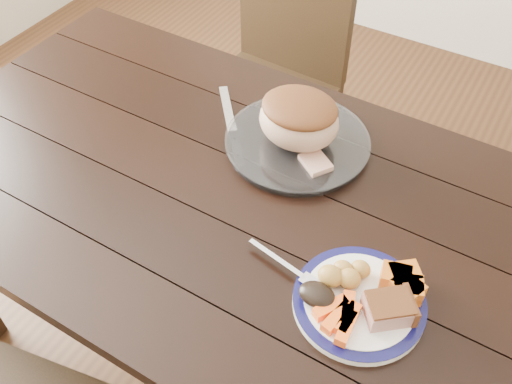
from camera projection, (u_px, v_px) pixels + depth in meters
The scene contains 15 objects.
ground at pixel (238, 348), 1.83m from camera, with size 4.00×4.00×0.00m, color #472B16.
dining_table at pixel (231, 215), 1.35m from camera, with size 1.61×0.92×0.75m.
chair_far at pixel (276, 69), 1.98m from camera, with size 0.44×0.45×0.93m.
dinner_plate at pixel (359, 303), 1.07m from camera, with size 0.25×0.25×0.02m, color white.
plate_rim at pixel (359, 300), 1.06m from camera, with size 0.25×0.25×0.02m, color #0C0C3C.
serving_platter at pixel (297, 143), 1.37m from camera, with size 0.34×0.34×0.02m, color white.
pork_slice at pixel (389, 309), 1.03m from camera, with size 0.08×0.07×0.04m, color #AE766A.
roasted_potatoes at pixel (344, 274), 1.08m from camera, with size 0.09×0.09×0.04m.
carrot_batons at pixel (342, 316), 1.03m from camera, with size 0.08×0.11×0.02m.
pumpkin_wedges at pixel (403, 283), 1.06m from camera, with size 0.09×0.09×0.04m.
dark_mushroom at pixel (317, 295), 1.05m from camera, with size 0.07×0.05×0.03m, color black.
fork at pixel (290, 268), 1.11m from camera, with size 0.18×0.05×0.00m.
roast_joint at pixel (299, 121), 1.32m from camera, with size 0.19×0.17×0.13m, color tan.
cut_slice at pixel (316, 163), 1.30m from camera, with size 0.07×0.06×0.02m, color tan.
carving_knife at pixel (234, 140), 1.38m from camera, with size 0.22×0.26×0.01m.
Camera 1 is at (0.50, -0.73, 1.68)m, focal length 40.00 mm.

